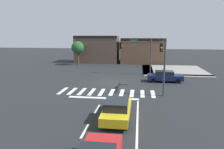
% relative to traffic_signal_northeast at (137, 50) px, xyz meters
% --- Properties ---
extents(ground_plane, '(120.00, 120.00, 0.00)m').
position_rel_traffic_signal_northeast_xyz_m(ground_plane, '(-2.90, -6.04, -3.72)').
color(ground_plane, '#232628').
extents(crosswalk_near, '(10.02, 2.77, 0.01)m').
position_rel_traffic_signal_northeast_xyz_m(crosswalk_near, '(-2.90, -10.54, -3.71)').
color(crosswalk_near, silver).
rests_on(crosswalk_near, ground_plane).
extents(lane_markings, '(6.80, 18.75, 0.01)m').
position_rel_traffic_signal_northeast_xyz_m(lane_markings, '(-1.74, -17.46, -3.71)').
color(lane_markings, white).
rests_on(lane_markings, ground_plane).
extents(bike_detector_marking, '(0.96, 0.96, 0.01)m').
position_rel_traffic_signal_northeast_xyz_m(bike_detector_marking, '(-0.70, -14.10, -3.71)').
color(bike_detector_marking, yellow).
rests_on(bike_detector_marking, ground_plane).
extents(curb_corner_northeast, '(10.00, 10.60, 0.15)m').
position_rel_traffic_signal_northeast_xyz_m(curb_corner_northeast, '(5.60, 3.38, -3.64)').
color(curb_corner_northeast, gray).
rests_on(curb_corner_northeast, ground_plane).
extents(storefront_row, '(18.40, 7.05, 5.63)m').
position_rel_traffic_signal_northeast_xyz_m(storefront_row, '(-3.22, 13.04, -1.02)').
color(storefront_row, brown).
rests_on(storefront_row, ground_plane).
extents(traffic_signal_northeast, '(5.72, 0.32, 5.42)m').
position_rel_traffic_signal_northeast_xyz_m(traffic_signal_northeast, '(0.00, 0.00, 0.00)').
color(traffic_signal_northeast, '#383A3D').
rests_on(traffic_signal_northeast, ground_plane).
extents(traffic_signal_southeast, '(0.32, 4.79, 5.62)m').
position_rel_traffic_signal_northeast_xyz_m(traffic_signal_southeast, '(2.86, -9.36, 0.10)').
color(traffic_signal_southeast, '#383A3D').
rests_on(traffic_signal_southeast, ground_plane).
extents(car_yellow, '(1.86, 4.66, 1.48)m').
position_rel_traffic_signal_northeast_xyz_m(car_yellow, '(-1.08, -17.40, -2.97)').
color(car_yellow, gold).
rests_on(car_yellow, ground_plane).
extents(car_navy, '(4.36, 1.78, 1.40)m').
position_rel_traffic_signal_northeast_xyz_m(car_navy, '(3.72, -4.68, -3.00)').
color(car_navy, '#141E4C').
rests_on(car_navy, ground_plane).
extents(roadside_tree, '(2.43, 2.43, 4.61)m').
position_rel_traffic_signal_northeast_xyz_m(roadside_tree, '(-11.40, 7.96, -0.37)').
color(roadside_tree, '#4C3823').
rests_on(roadside_tree, ground_plane).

